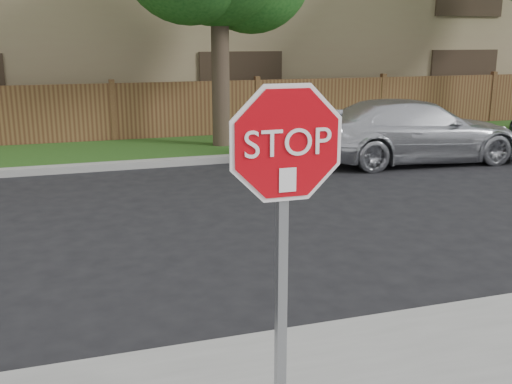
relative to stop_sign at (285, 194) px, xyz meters
name	(u,v)px	position (x,y,z in m)	size (l,w,h in m)	color
ground	(226,347)	(0.00, 1.48, -1.83)	(90.00, 90.00, 0.00)	black
far_curb	(128,165)	(0.00, 9.63, -1.75)	(70.00, 0.30, 0.15)	gray
grass_strip	(121,152)	(0.00, 11.28, -1.77)	(70.00, 3.00, 0.12)	#1E4714
fence	(113,114)	(0.00, 12.88, -1.03)	(70.00, 0.12, 1.60)	#502F1C
apartment_building	(94,14)	(0.00, 18.48, 1.70)	(35.20, 9.20, 7.20)	#917D5A
stop_sign	(285,194)	(0.00, 0.00, 0.00)	(1.01, 0.13, 2.55)	gray
sedan_right	(415,131)	(6.29, 8.36, -1.12)	(1.98, 4.88, 1.42)	silver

